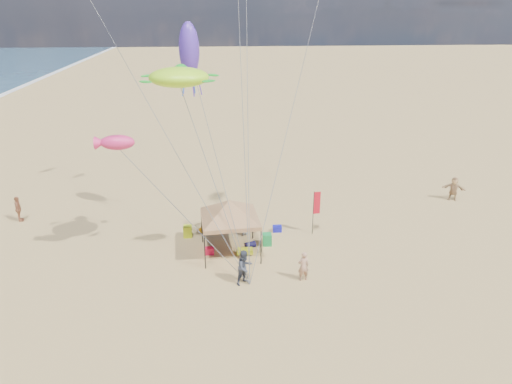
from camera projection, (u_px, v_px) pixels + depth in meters
ground at (261, 290)px, 23.01m from camera, size 280.00×280.00×0.00m
canopy_tent at (229, 202)px, 25.34m from camera, size 6.01×6.01×3.72m
feather_flag at (316, 205)px, 27.97m from camera, size 0.43×0.07×2.80m
cooler_red at (209, 251)px, 26.29m from camera, size 0.54×0.38×0.38m
cooler_blue at (277, 229)px, 28.88m from camera, size 0.54×0.38×0.38m
bag_navy at (250, 245)px, 26.97m from camera, size 0.69×0.54×0.36m
bag_orange at (203, 229)px, 28.92m from camera, size 0.54×0.69×0.36m
chair_green at (267, 239)px, 27.22m from camera, size 0.50×0.50×0.70m
chair_yellow at (188, 231)px, 28.18m from camera, size 0.50×0.50×0.70m
crate_grey at (244, 257)px, 25.76m from camera, size 0.34×0.30×0.28m
beach_cart at (245, 251)px, 26.25m from camera, size 0.90×0.50×0.24m
person_near_a at (303, 266)px, 23.58m from camera, size 0.65×0.49×1.61m
person_near_b at (245, 267)px, 23.26m from camera, size 1.13×1.09×1.83m
person_near_c at (244, 221)px, 28.23m from camera, size 1.30×1.04×1.76m
person_far_a at (18, 209)px, 30.03m from camera, size 0.68×1.07×1.69m
person_far_c at (454, 189)px, 33.28m from camera, size 1.64×1.22×1.72m
turtle_kite at (179, 77)px, 21.48m from camera, size 3.40×3.10×0.92m
fish_kite at (117, 142)px, 22.78m from camera, size 1.87×1.44×0.74m
squid_kite at (189, 50)px, 25.67m from camera, size 1.29×1.29×2.92m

